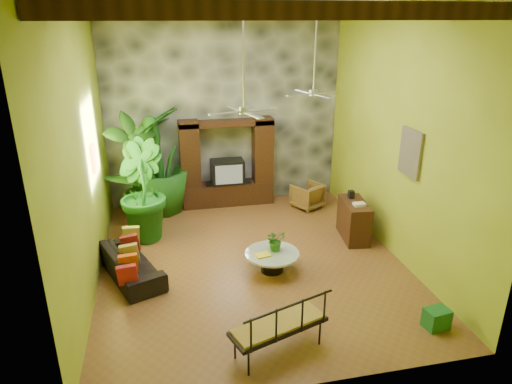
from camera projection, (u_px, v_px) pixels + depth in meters
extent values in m
plane|color=brown|center=(251.00, 261.00, 9.42)|extent=(7.00, 7.00, 0.00)
cube|color=olive|center=(224.00, 109.00, 11.71)|extent=(6.00, 0.02, 5.00)
cube|color=olive|center=(82.00, 153.00, 7.93)|extent=(0.02, 7.00, 5.00)
cube|color=olive|center=(398.00, 135.00, 9.10)|extent=(0.02, 7.00, 5.00)
cube|color=#36393D|center=(224.00, 109.00, 11.65)|extent=(5.98, 0.10, 4.98)
cube|color=black|center=(295.00, 10.00, 5.32)|extent=(5.95, 0.16, 0.22)
cube|color=black|center=(269.00, 11.00, 6.51)|extent=(5.95, 0.16, 0.22)
cube|color=black|center=(250.00, 12.00, 7.69)|extent=(5.95, 0.16, 0.22)
cube|color=black|center=(237.00, 13.00, 8.88)|extent=(5.95, 0.16, 0.22)
cube|color=black|center=(227.00, 13.00, 10.06)|extent=(5.95, 0.16, 0.22)
cube|color=black|center=(228.00, 193.00, 12.17)|extent=(2.40, 0.50, 0.60)
cube|color=black|center=(190.00, 160.00, 11.62)|extent=(0.50, 0.48, 2.00)
cube|color=black|center=(263.00, 155.00, 12.00)|extent=(0.50, 0.48, 2.00)
cube|color=black|center=(226.00, 123.00, 11.49)|extent=(2.40, 0.48, 0.12)
cube|color=black|center=(227.00, 171.00, 11.93)|extent=(0.85, 0.52, 0.62)
cube|color=#8C99A8|center=(229.00, 175.00, 11.68)|extent=(0.70, 0.02, 0.50)
cylinder|color=#B2B2B7|center=(244.00, 56.00, 7.53)|extent=(0.04, 0.04, 1.80)
cylinder|color=#B2B2B7|center=(244.00, 110.00, 7.86)|extent=(0.18, 0.18, 0.12)
cube|color=#B2B2B7|center=(263.00, 110.00, 8.02)|extent=(0.58, 0.26, 0.01)
cube|color=#B2B2B7|center=(235.00, 108.00, 8.16)|extent=(0.26, 0.58, 0.01)
cube|color=#B2B2B7|center=(225.00, 113.00, 7.71)|extent=(0.58, 0.26, 0.01)
cube|color=#B2B2B7|center=(254.00, 115.00, 7.57)|extent=(0.26, 0.58, 0.01)
cylinder|color=#B2B2B7|center=(315.00, 48.00, 9.34)|extent=(0.04, 0.04, 1.80)
cylinder|color=#B2B2B7|center=(313.00, 93.00, 9.67)|extent=(0.18, 0.18, 0.12)
cube|color=#B2B2B7|center=(327.00, 92.00, 9.83)|extent=(0.58, 0.26, 0.01)
cube|color=#B2B2B7|center=(304.00, 91.00, 9.98)|extent=(0.26, 0.58, 0.01)
cube|color=#B2B2B7|center=(299.00, 95.00, 9.52)|extent=(0.58, 0.26, 0.01)
cube|color=#B2B2B7|center=(323.00, 96.00, 9.38)|extent=(0.26, 0.58, 0.01)
cube|color=yellow|center=(94.00, 158.00, 8.99)|extent=(0.06, 0.32, 0.55)
cube|color=navy|center=(411.00, 153.00, 8.62)|extent=(0.06, 0.70, 0.90)
imported|color=black|center=(131.00, 263.00, 8.77)|extent=(1.39, 2.04, 0.56)
imported|color=brown|center=(308.00, 196.00, 11.94)|extent=(0.95, 0.96, 0.65)
imported|color=#245817|center=(137.00, 169.00, 10.75)|extent=(1.70, 1.63, 2.68)
imported|color=#1B6A22|center=(140.00, 191.00, 10.04)|extent=(1.44, 1.55, 2.24)
imported|color=#1F5F19|center=(158.00, 161.00, 11.36)|extent=(1.93, 1.93, 2.69)
cylinder|color=black|center=(272.00, 262.00, 8.99)|extent=(0.45, 0.45, 0.36)
cylinder|color=silver|center=(272.00, 254.00, 8.91)|extent=(1.07, 1.07, 0.04)
imported|color=#29651A|center=(276.00, 240.00, 8.94)|extent=(0.46, 0.43, 0.43)
cube|color=yellow|center=(263.00, 255.00, 8.78)|extent=(0.33, 0.27, 0.03)
cube|color=black|center=(279.00, 326.00, 6.71)|extent=(1.56, 0.95, 0.06)
cube|color=olive|center=(279.00, 324.00, 6.70)|extent=(1.47, 0.88, 0.06)
cube|color=black|center=(284.00, 322.00, 6.37)|extent=(1.41, 0.52, 0.54)
cube|color=#3B2712|center=(354.00, 220.00, 10.24)|extent=(0.62, 1.14, 0.87)
cube|color=#1B6828|center=(437.00, 318.00, 7.35)|extent=(0.42, 0.34, 0.34)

